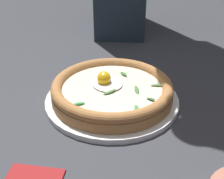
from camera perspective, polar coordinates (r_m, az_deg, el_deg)
The scene contains 3 objects.
ground_plane at distance 0.65m, azimuth -0.44°, elevation -4.76°, with size 2.40×2.40×0.03m, color #37383E.
pizza_plate at distance 0.66m, azimuth -0.00°, elevation -1.96°, with size 0.30×0.30×0.01m, color white.
pizza at distance 0.64m, azimuth -0.02°, elevation 0.06°, with size 0.27×0.27×0.06m.
Camera 1 is at (-0.53, 0.07, 0.36)m, focal length 46.67 mm.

